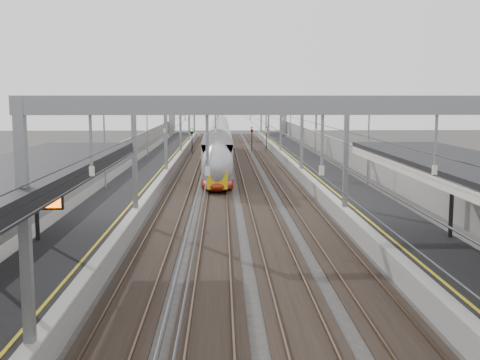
{
  "coord_description": "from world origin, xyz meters",
  "views": [
    {
      "loc": [
        -1.12,
        -13.6,
        7.52
      ],
      "look_at": [
        0.0,
        23.49,
        2.48
      ],
      "focal_mm": 45.0,
      "sensor_mm": 36.0,
      "label": 1
    }
  ],
  "objects": [
    {
      "name": "train",
      "position": [
        -1.5,
        54.38,
        2.01
      ],
      "size": [
        2.58,
        46.94,
        4.08
      ],
      "color": "maroon",
      "rests_on": "ground"
    },
    {
      "name": "platform_right",
      "position": [
        8.0,
        45.0,
        0.5
      ],
      "size": [
        4.0,
        120.0,
        1.0
      ],
      "primitive_type": "cube",
      "color": "black",
      "rests_on": "ground"
    },
    {
      "name": "overbridge",
      "position": [
        0.0,
        100.0,
        5.31
      ],
      "size": [
        22.0,
        2.2,
        6.9
      ],
      "color": "gray",
      "rests_on": "ground"
    },
    {
      "name": "wall_right",
      "position": [
        11.2,
        45.0,
        1.6
      ],
      "size": [
        0.3,
        120.0,
        3.2
      ],
      "primitive_type": "cube",
      "color": "gray",
      "rests_on": "ground"
    },
    {
      "name": "wall_left",
      "position": [
        -11.2,
        45.0,
        1.6
      ],
      "size": [
        0.3,
        120.0,
        3.2
      ],
      "primitive_type": "cube",
      "color": "gray",
      "rests_on": "ground"
    },
    {
      "name": "signal_green",
      "position": [
        -5.2,
        68.42,
        2.42
      ],
      "size": [
        0.32,
        0.32,
        3.48
      ],
      "color": "black",
      "rests_on": "ground"
    },
    {
      "name": "tracks",
      "position": [
        0.0,
        45.0,
        0.05
      ],
      "size": [
        11.4,
        140.0,
        0.2
      ],
      "color": "black",
      "rests_on": "ground"
    },
    {
      "name": "platform_left",
      "position": [
        -8.0,
        45.0,
        0.5
      ],
      "size": [
        4.0,
        120.0,
        1.0
      ],
      "primitive_type": "cube",
      "color": "black",
      "rests_on": "ground"
    },
    {
      "name": "overhead_line",
      "position": [
        0.0,
        51.62,
        6.14
      ],
      "size": [
        13.0,
        140.0,
        6.6
      ],
      "color": "gray",
      "rests_on": "platform_left"
    },
    {
      "name": "signal_red_far",
      "position": [
        5.4,
        74.36,
        2.42
      ],
      "size": [
        0.32,
        0.32,
        3.48
      ],
      "color": "black",
      "rests_on": "ground"
    },
    {
      "name": "signal_red_near",
      "position": [
        3.2,
        72.83,
        2.42
      ],
      "size": [
        0.32,
        0.32,
        3.48
      ],
      "color": "black",
      "rests_on": "ground"
    }
  ]
}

